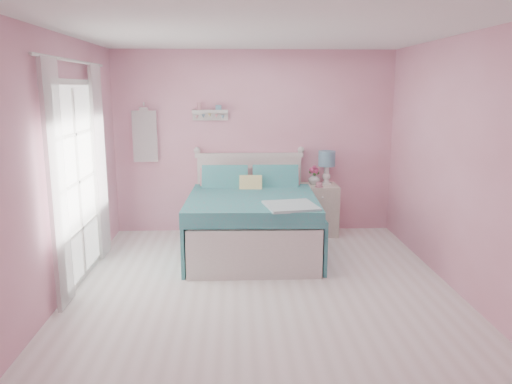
{
  "coord_description": "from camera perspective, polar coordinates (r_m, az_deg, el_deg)",
  "views": [
    {
      "loc": [
        -0.28,
        -4.92,
        2.06
      ],
      "look_at": [
        -0.02,
        1.2,
        0.79
      ],
      "focal_mm": 35.0,
      "sensor_mm": 36.0,
      "label": 1
    }
  ],
  "objects": [
    {
      "name": "curtain_near",
      "position": [
        4.94,
        -21.76,
        0.6
      ],
      "size": [
        0.04,
        0.4,
        2.32
      ],
      "primitive_type": "cube",
      "color": "white",
      "rests_on": "floor"
    },
    {
      "name": "teacup",
      "position": [
        6.96,
        7.22,
        0.83
      ],
      "size": [
        0.12,
        0.12,
        0.07
      ],
      "primitive_type": "imported",
      "rotation": [
        0.0,
        0.0,
        0.34
      ],
      "color": "pink",
      "rests_on": "nightstand"
    },
    {
      "name": "table_lamp",
      "position": [
        7.16,
        8.09,
        3.51
      ],
      "size": [
        0.24,
        0.24,
        0.48
      ],
      "color": "white",
      "rests_on": "nightstand"
    },
    {
      "name": "hanging_dress",
      "position": [
        7.25,
        -12.59,
        6.22
      ],
      "size": [
        0.34,
        0.03,
        0.72
      ],
      "primitive_type": "cube",
      "color": "white",
      "rests_on": "room_shell"
    },
    {
      "name": "roses",
      "position": [
        7.12,
        6.66,
        2.51
      ],
      "size": [
        0.14,
        0.11,
        0.12
      ],
      "color": "#BF4173",
      "rests_on": "vase"
    },
    {
      "name": "bed",
      "position": [
        6.39,
        -0.51,
        -3.34
      ],
      "size": [
        1.62,
        2.01,
        1.16
      ],
      "rotation": [
        0.0,
        0.0,
        -0.03
      ],
      "color": "silver",
      "rests_on": "floor"
    },
    {
      "name": "curtain_far",
      "position": [
        6.35,
        -17.41,
        3.21
      ],
      "size": [
        0.04,
        0.4,
        2.32
      ],
      "primitive_type": "cube",
      "color": "white",
      "rests_on": "floor"
    },
    {
      "name": "french_door",
      "position": [
        5.67,
        -19.73,
        1.01
      ],
      "size": [
        0.04,
        1.32,
        2.16
      ],
      "color": "silver",
      "rests_on": "floor"
    },
    {
      "name": "floor",
      "position": [
        5.35,
        0.77,
        -10.96
      ],
      "size": [
        4.5,
        4.5,
        0.0
      ],
      "primitive_type": "plane",
      "color": "silver",
      "rests_on": "ground"
    },
    {
      "name": "wall_shelf",
      "position": [
        7.13,
        -5.29,
        9.05
      ],
      "size": [
        0.5,
        0.15,
        0.25
      ],
      "color": "silver",
      "rests_on": "room_shell"
    },
    {
      "name": "nightstand",
      "position": [
        7.22,
        7.23,
        -1.98
      ],
      "size": [
        0.5,
        0.49,
        0.72
      ],
      "color": "beige",
      "rests_on": "floor"
    },
    {
      "name": "room_shell",
      "position": [
        4.95,
        0.82,
        6.19
      ],
      "size": [
        4.5,
        4.5,
        4.5
      ],
      "color": "#D08495",
      "rests_on": "floor"
    },
    {
      "name": "vase",
      "position": [
        7.15,
        6.65,
        1.55
      ],
      "size": [
        0.21,
        0.21,
        0.17
      ],
      "primitive_type": "imported",
      "rotation": [
        0.0,
        0.0,
        -0.36
      ],
      "color": "silver",
      "rests_on": "nightstand"
    }
  ]
}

